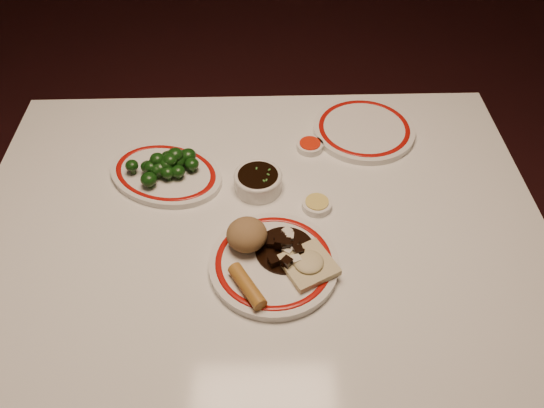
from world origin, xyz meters
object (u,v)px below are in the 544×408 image
Objects in this scene: spring_roll at (247,286)px; broccoli_plate at (166,174)px; main_plate at (274,263)px; soy_bowl at (258,182)px; dining_table at (259,249)px; fried_wonton at (308,264)px; stirfry_heap at (285,248)px; rice_mound at (247,235)px; broccoli_pile at (166,163)px.

spring_roll is 0.31× the size of broccoli_plate.
soy_bowl reaches higher than main_plate.
broccoli_plate is at bearing 145.56° from dining_table.
broccoli_plate is (-0.24, 0.26, -0.00)m from main_plate.
fried_wonton is at bearing -7.26° from spring_roll.
spring_roll is at bearing -157.12° from fried_wonton.
soy_bowl is at bearing 104.74° from stirfry_heap.
rice_mound is at bearing -107.14° from dining_table.
fried_wonton is 0.06m from stirfry_heap.
soy_bowl is at bearing 55.30° from spring_roll.
stirfry_heap is (0.02, 0.02, 0.02)m from main_plate.
main_plate is 2.63× the size of fried_wonton.
fried_wonton reaches higher than soy_bowl.
dining_table is 0.16m from main_plate.
fried_wonton is 0.75× the size of broccoli_pile.
main_plate is at bearing -76.54° from dining_table.
soy_bowl reaches higher than dining_table.
rice_mound is 0.13m from fried_wonton.
broccoli_plate is 0.21m from soy_bowl.
rice_mound reaches higher than soy_bowl.
main_plate is at bearing 164.61° from fried_wonton.
fried_wonton is at bearing -43.85° from stirfry_heap.
fried_wonton is at bearing -15.39° from main_plate.
broccoli_pile is 0.21m from soy_bowl.
broccoli_plate is 3.10× the size of soy_bowl.
fried_wonton is at bearing -27.66° from rice_mound.
fried_wonton is 1.04× the size of stirfry_heap.
fried_wonton is at bearing -42.69° from broccoli_plate.
main_plate is 3.10× the size of soy_bowl.
main_plate is at bearing 22.72° from spring_roll.
spring_roll is at bearing -89.68° from rice_mound.
dining_table is 7.37× the size of broccoli_pile.
dining_table is at bearing 52.93° from spring_roll.
rice_mound is at bearing -49.51° from broccoli_plate.
broccoli_pile is (-0.20, 0.14, 0.13)m from dining_table.
rice_mound reaches higher than stirfry_heap.
spring_roll reaches higher than dining_table.
fried_wonton is 1.18× the size of soy_bowl.
soy_bowl is (0.20, -0.04, -0.02)m from broccoli_pile.
spring_roll is at bearing -96.92° from dining_table.
rice_mound is (-0.05, 0.04, 0.04)m from main_plate.
broccoli_plate is (-0.21, 0.14, 0.10)m from dining_table.
spring_roll is at bearing -127.14° from main_plate.
stirfry_heap reaches higher than fried_wonton.
main_plate reaches higher than broccoli_plate.
main_plate is at bearing -136.29° from stirfry_heap.
stirfry_heap is (0.05, -0.09, 0.12)m from dining_table.
main_plate is (0.03, -0.12, 0.10)m from dining_table.
broccoli_pile reaches higher than soy_bowl.
stirfry_heap is 0.20m from soy_bowl.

